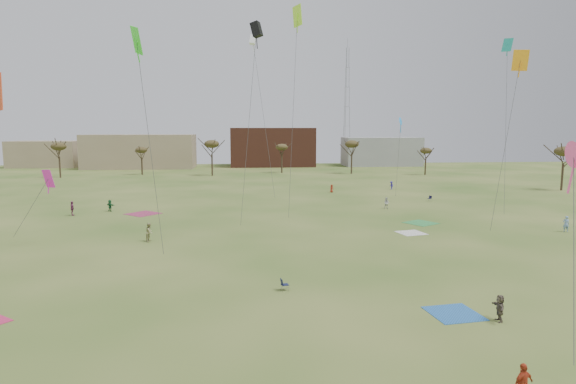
{
  "coord_description": "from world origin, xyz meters",
  "views": [
    {
      "loc": [
        -4.26,
        -33.57,
        11.43
      ],
      "look_at": [
        0.0,
        12.0,
        5.5
      ],
      "focal_mm": 30.03,
      "sensor_mm": 36.0,
      "label": 1
    }
  ],
  "objects": [
    {
      "name": "building_tan",
      "position": [
        -35.0,
        115.0,
        5.0
      ],
      "size": [
        32.0,
        14.0,
        10.0
      ],
      "primitive_type": "cube",
      "color": "#937F60",
      "rests_on": "ground"
    },
    {
      "name": "radio_tower",
      "position": [
        30.0,
        125.0,
        19.21
      ],
      "size": [
        1.51,
        1.72,
        41.0
      ],
      "color": "#9EA3A8",
      "rests_on": "ground"
    },
    {
      "name": "flyer_far_b",
      "position": [
        11.9,
        53.02,
        0.73
      ],
      "size": [
        0.85,
        0.74,
        1.46
      ],
      "primitive_type": "imported",
      "rotation": [
        0.0,
        0.0,
        0.48
      ],
      "color": "#A22D1B",
      "rests_on": "ground"
    },
    {
      "name": "building_brick",
      "position": [
        5.0,
        120.0,
        6.0
      ],
      "size": [
        26.0,
        16.0,
        12.0
      ],
      "primitive_type": "cube",
      "color": "brown",
      "rests_on": "ground"
    },
    {
      "name": "building_tan_west",
      "position": [
        -65.0,
        122.0,
        4.0
      ],
      "size": [
        20.0,
        12.0,
        8.0
      ],
      "primitive_type": "cube",
      "color": "#937F60",
      "rests_on": "ground"
    },
    {
      "name": "camp_chair_center",
      "position": [
        -1.4,
        -0.39,
        0.26
      ],
      "size": [
        0.63,
        0.6,
        0.87
      ],
      "rotation": [
        0.0,
        0.0,
        1.77
      ],
      "color": "#161C3D",
      "rests_on": "ground"
    },
    {
      "name": "flyer_far_c",
      "position": [
        24.22,
        56.43,
        0.78
      ],
      "size": [
        0.82,
        1.12,
        1.56
      ],
      "primitive_type": "imported",
      "rotation": [
        0.0,
        0.0,
        4.97
      ],
      "color": "#2C2199",
      "rests_on": "ground"
    },
    {
      "name": "spectator_fore_c",
      "position": [
        10.96,
        -7.18,
        0.82
      ],
      "size": [
        0.75,
        1.58,
        1.64
      ],
      "primitive_type": "imported",
      "rotation": [
        0.0,
        0.0,
        4.54
      ],
      "color": "brown",
      "rests_on": "ground"
    },
    {
      "name": "kites_aloft",
      "position": [
        1.39,
        22.87,
        19.81
      ],
      "size": [
        60.03,
        57.56,
        25.34
      ],
      "color": "#D826A7",
      "rests_on": "ground"
    },
    {
      "name": "spectator_fore_a",
      "position": [
        7.29,
        -15.67,
        0.89
      ],
      "size": [
        1.13,
        0.77,
        1.79
      ],
      "primitive_type": "imported",
      "rotation": [
        0.0,
        0.0,
        3.49
      ],
      "color": "#C23F21",
      "rests_on": "ground"
    },
    {
      "name": "spectator_mid_d",
      "position": [
        -27.14,
        32.44,
        0.98
      ],
      "size": [
        0.93,
        1.24,
        1.96
      ],
      "primitive_type": "imported",
      "rotation": [
        0.0,
        0.0,
        2.02
      ],
      "color": "#83365F",
      "rests_on": "ground"
    },
    {
      "name": "tree_line",
      "position": [
        -2.85,
        79.12,
        7.09
      ],
      "size": [
        117.44,
        49.32,
        8.91
      ],
      "color": "#3A2B1E",
      "rests_on": "ground"
    },
    {
      "name": "building_grey",
      "position": [
        40.0,
        118.0,
        4.5
      ],
      "size": [
        24.0,
        12.0,
        9.0
      ],
      "primitive_type": "cube",
      "color": "gray",
      "rests_on": "ground"
    },
    {
      "name": "blanket_plum",
      "position": [
        -18.0,
        32.95,
        0.0
      ],
      "size": [
        5.38,
        5.38,
        0.03
      ],
      "primitive_type": "cube",
      "rotation": [
        0.0,
        0.0,
        2.42
      ],
      "color": "#A03156",
      "rests_on": "ground"
    },
    {
      "name": "flyer_far_a",
      "position": [
        -23.03,
        35.47,
        0.82
      ],
      "size": [
        1.52,
        1.27,
        1.64
      ],
      "primitive_type": "imported",
      "rotation": [
        0.0,
        0.0,
        2.52
      ],
      "color": "#216539",
      "rests_on": "ground"
    },
    {
      "name": "blanket_blue",
      "position": [
        8.78,
        -5.79,
        0.0
      ],
      "size": [
        3.34,
        3.34,
        0.03
      ],
      "primitive_type": "cube",
      "rotation": [
        0.0,
        0.0,
        1.7
      ],
      "color": "#2968B3",
      "rests_on": "ground"
    },
    {
      "name": "flyer_mid_c",
      "position": [
        31.86,
        16.47,
        0.91
      ],
      "size": [
        0.77,
        0.63,
        1.83
      ],
      "primitive_type": "imported",
      "rotation": [
        0.0,
        0.0,
        2.81
      ],
      "color": "#7CA2CE",
      "rests_on": "ground"
    },
    {
      "name": "ground",
      "position": [
        0.0,
        0.0,
        0.0
      ],
      "size": [
        260.0,
        260.0,
        0.0
      ],
      "primitive_type": "plane",
      "color": "#31551A",
      "rests_on": "ground"
    },
    {
      "name": "spectator_mid_e",
      "position": [
        16.53,
        34.13,
        0.82
      ],
      "size": [
        0.98,
        0.89,
        1.64
      ],
      "primitive_type": "imported",
      "rotation": [
        0.0,
        0.0,
        5.87
      ],
      "color": "silver",
      "rests_on": "ground"
    },
    {
      "name": "blanket_cream",
      "position": [
        14.32,
        17.51,
        0.0
      ],
      "size": [
        3.3,
        3.3,
        0.03
      ],
      "primitive_type": "cube",
      "rotation": [
        0.0,
        0.0,
        0.23
      ],
      "color": "white",
      "rests_on": "ground"
    },
    {
      "name": "spectator_fore_b",
      "position": [
        -13.94,
        16.07,
        0.97
      ],
      "size": [
        0.88,
        1.05,
        1.93
      ],
      "primitive_type": "imported",
      "rotation": [
        0.0,
        0.0,
        1.4
      ],
      "color": "tan",
      "rests_on": "ground"
    },
    {
      "name": "camp_chair_right",
      "position": [
        25.66,
        40.8,
        0.26
      ],
      "size": [
        0.74,
        0.73,
        0.87
      ],
      "rotation": [
        0.0,
        0.0,
        5.37
      ],
      "color": "#141233",
      "rests_on": "ground"
    },
    {
      "name": "blanket_olive",
      "position": [
        17.5,
        23.01,
        0.0
      ],
      "size": [
        4.57,
        4.57,
        0.03
      ],
      "primitive_type": "cube",
      "rotation": [
        0.0,
        0.0,
        0.54
      ],
      "color": "green",
      "rests_on": "ground"
    }
  ]
}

